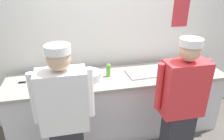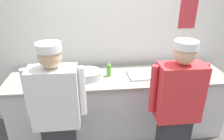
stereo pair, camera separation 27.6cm
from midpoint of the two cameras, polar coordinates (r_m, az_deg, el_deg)
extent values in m
cube|color=silver|center=(3.14, -2.95, 10.10)|extent=(4.65, 0.10, 2.76)
cube|color=#B72D38|center=(3.37, 15.82, 14.63)|extent=(0.26, 0.01, 0.41)
cube|color=silver|center=(3.09, -1.08, -9.53)|extent=(2.91, 0.65, 0.86)
cube|color=gray|center=(2.86, -1.15, -2.04)|extent=(2.97, 0.71, 0.04)
cube|color=white|center=(2.07, -16.88, -8.04)|extent=(0.45, 0.24, 0.61)
cylinder|color=white|center=(2.13, -23.94, -7.22)|extent=(0.07, 0.07, 0.52)
cylinder|color=white|center=(2.07, -9.71, -6.16)|extent=(0.07, 0.07, 0.52)
sphere|color=tan|center=(1.89, -18.40, 2.75)|extent=(0.21, 0.21, 0.21)
cylinder|color=white|center=(1.86, -18.76, 5.30)|extent=(0.22, 0.22, 0.07)
cube|color=#2D2D33|center=(2.67, 13.87, -18.01)|extent=(0.32, 0.20, 0.77)
cube|color=red|center=(2.27, 15.60, -5.00)|extent=(0.45, 0.24, 0.61)
cylinder|color=red|center=(2.19, 9.15, -4.63)|extent=(0.07, 0.07, 0.52)
cylinder|color=red|center=(2.41, 20.75, -3.13)|extent=(0.07, 0.07, 0.52)
sphere|color=tan|center=(2.11, 16.85, 4.87)|extent=(0.21, 0.21, 0.21)
cylinder|color=white|center=(2.08, 17.14, 7.16)|extent=(0.22, 0.22, 0.07)
cylinder|color=white|center=(3.16, 14.02, 0.32)|extent=(0.24, 0.24, 0.01)
cylinder|color=white|center=(3.15, 14.04, 0.52)|extent=(0.24, 0.24, 0.01)
cylinder|color=white|center=(3.15, 14.06, 0.72)|extent=(0.24, 0.24, 0.01)
cylinder|color=white|center=(3.14, 14.08, 0.92)|extent=(0.24, 0.24, 0.01)
cylinder|color=white|center=(2.80, -15.58, -3.07)|extent=(0.23, 0.23, 0.01)
cylinder|color=white|center=(2.80, -15.61, -2.85)|extent=(0.23, 0.23, 0.01)
cylinder|color=white|center=(2.79, -15.63, -2.63)|extent=(0.23, 0.23, 0.01)
cylinder|color=white|center=(2.78, -15.66, -2.41)|extent=(0.23, 0.23, 0.01)
cylinder|color=white|center=(2.78, -15.69, -2.19)|extent=(0.23, 0.23, 0.01)
cylinder|color=white|center=(2.77, -15.72, -1.96)|extent=(0.23, 0.23, 0.01)
cylinder|color=white|center=(2.77, -15.74, -1.74)|extent=(0.23, 0.23, 0.01)
cylinder|color=#B7BABF|center=(2.78, -9.32, -1.57)|extent=(0.34, 0.34, 0.11)
cube|color=#B7BABF|center=(2.94, 6.61, -0.76)|extent=(0.56, 0.37, 0.02)
cylinder|color=#56A333|center=(2.82, -3.78, -0.23)|extent=(0.06, 0.06, 0.16)
cone|color=#56A333|center=(2.78, -3.84, 1.63)|extent=(0.05, 0.05, 0.04)
cylinder|color=white|center=(2.63, -13.01, -4.34)|extent=(0.09, 0.09, 0.04)
cylinder|color=orange|center=(2.62, -13.04, -4.06)|extent=(0.07, 0.07, 0.01)
cylinder|color=white|center=(2.84, -22.21, -3.27)|extent=(0.08, 0.08, 0.05)
cylinder|color=orange|center=(2.83, -22.26, -2.95)|extent=(0.07, 0.07, 0.01)
cylinder|color=white|center=(3.38, 18.39, 1.62)|extent=(0.10, 0.10, 0.04)
cylinder|color=red|center=(3.37, 18.41, 1.82)|extent=(0.08, 0.08, 0.01)
cylinder|color=white|center=(3.09, 20.13, -0.68)|extent=(0.09, 0.09, 0.05)
cylinder|color=orange|center=(3.08, 20.17, -0.38)|extent=(0.07, 0.07, 0.01)
cylinder|color=white|center=(2.98, -15.79, -0.45)|extent=(0.09, 0.09, 0.10)
cube|color=#B7BABF|center=(2.93, -23.06, -2.97)|extent=(0.19, 0.03, 0.01)
cube|color=black|center=(2.96, -25.62, -3.10)|extent=(0.09, 0.03, 0.02)
camera|label=1|loc=(0.14, -92.86, -1.30)|focal=33.79mm
camera|label=2|loc=(0.14, 87.14, 1.30)|focal=33.79mm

